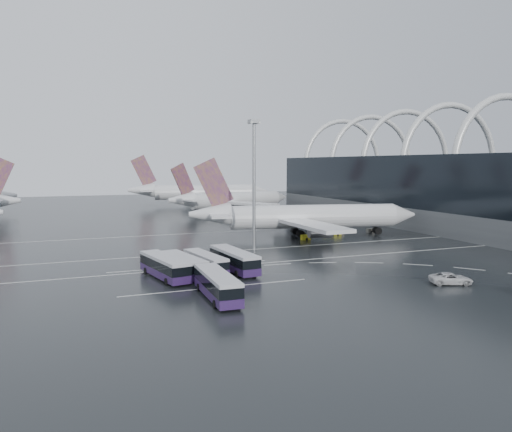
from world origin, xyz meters
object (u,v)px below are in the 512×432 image
object	(u,v)px
airliner_main	(302,217)
bus_row_near_b	(184,264)
bus_row_near_a	(165,266)
bus_row_far_b	(217,284)
floodlight_mast	(254,168)
gse_cart_belly_a	(337,232)
van_curve_a	(451,279)
airliner_gate_c	(197,192)
bus_row_near_c	(205,262)
airliner_gate_b	(230,200)
gse_cart_belly_c	(306,237)
gse_cart_belly_d	(370,230)
gse_cart_belly_b	(340,232)
gse_cart_belly_e	(328,229)
bus_row_near_d	(234,260)

from	to	relation	value
airliner_main	bus_row_near_b	bearing A→B (deg)	-128.20
bus_row_near_a	bus_row_far_b	distance (m)	14.77
floodlight_mast	gse_cart_belly_a	distance (m)	33.56
bus_row_near_b	gse_cart_belly_a	bearing A→B (deg)	-66.53
van_curve_a	gse_cart_belly_a	bearing A→B (deg)	10.10
bus_row_far_b	van_curve_a	distance (m)	34.78
airliner_gate_c	bus_row_near_a	distance (m)	138.87
bus_row_near_c	van_curve_a	world-z (taller)	bus_row_near_c
floodlight_mast	gse_cart_belly_a	xyz separation A→B (m)	(26.89, 11.87, -16.19)
airliner_gate_b	bus_row_near_c	xyz separation A→B (m)	(-35.44, -92.89, -2.86)
airliner_main	bus_row_near_a	distance (m)	50.92
bus_row_near_b	floodlight_mast	world-z (taller)	floodlight_mast
gse_cart_belly_c	gse_cart_belly_d	world-z (taller)	gse_cart_belly_c
airliner_gate_c	bus_row_near_a	bearing A→B (deg)	-97.64
airliner_gate_c	gse_cart_belly_b	size ratio (longest dim) A/B	30.95
gse_cart_belly_e	bus_row_near_b	bearing A→B (deg)	-142.19
airliner_main	bus_row_near_c	world-z (taller)	airliner_main
airliner_main	gse_cart_belly_c	world-z (taller)	airliner_main
gse_cart_belly_a	floodlight_mast	bearing A→B (deg)	-156.18
bus_row_near_b	van_curve_a	bearing A→B (deg)	-130.28
bus_row_near_b	gse_cart_belly_a	world-z (taller)	bus_row_near_b
airliner_gate_b	van_curve_a	xyz separation A→B (m)	(-4.03, -114.35, -3.67)
airliner_gate_c	gse_cart_belly_e	size ratio (longest dim) A/B	24.87
gse_cart_belly_c	gse_cart_belly_a	bearing A→B (deg)	22.24
airliner_main	bus_row_near_d	size ratio (longest dim) A/B	3.95
gse_cart_belly_d	bus_row_near_b	bearing A→B (deg)	-151.18
airliner_gate_c	bus_row_near_d	world-z (taller)	airliner_gate_c
gse_cart_belly_b	bus_row_near_b	bearing A→B (deg)	-146.50
airliner_gate_b	bus_row_near_d	distance (m)	98.77
van_curve_a	bus_row_near_b	bearing A→B (deg)	81.98
floodlight_mast	gse_cart_belly_b	size ratio (longest dim) A/B	13.69
van_curve_a	gse_cart_belly_c	xyz separation A→B (m)	(-0.10, 46.60, -0.28)
airliner_gate_c	gse_cart_belly_a	distance (m)	101.67
bus_row_near_b	gse_cart_belly_e	distance (m)	59.24
gse_cart_belly_a	gse_cart_belly_b	distance (m)	1.55
airliner_main	airliner_gate_b	size ratio (longest dim) A/B	1.10
gse_cart_belly_a	gse_cart_belly_e	bearing A→B (deg)	83.80
airliner_gate_b	van_curve_a	size ratio (longest dim) A/B	8.32
airliner_main	airliner_gate_c	xyz separation A→B (m)	(0.67, 101.13, 0.57)
bus_row_near_b	gse_cart_belly_b	xyz separation A→B (m)	(47.49, 31.43, -1.19)
gse_cart_belly_b	gse_cart_belly_d	bearing A→B (deg)	-2.50
bus_row_near_d	gse_cart_belly_d	distance (m)	57.14
gse_cart_belly_c	airliner_gate_b	bearing A→B (deg)	86.51
bus_row_near_c	bus_row_far_b	distance (m)	16.42
airliner_main	van_curve_a	size ratio (longest dim) A/B	9.17
bus_row_far_b	airliner_gate_b	bearing A→B (deg)	-17.26
bus_row_near_d	gse_cart_belly_e	size ratio (longest dim) A/B	5.88
bus_row_near_b	bus_row_far_b	world-z (taller)	bus_row_far_b
airliner_gate_c	airliner_gate_b	bearing A→B (deg)	-77.50
airliner_gate_c	bus_row_far_b	world-z (taller)	airliner_gate_c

